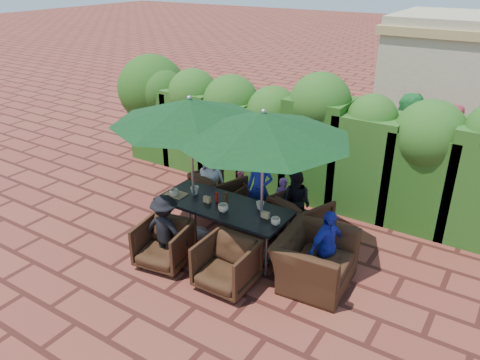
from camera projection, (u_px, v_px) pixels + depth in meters
The scene contains 30 objects.
ground at pixel (230, 240), 7.98m from camera, with size 80.00×80.00×0.00m, color maroon.
dining_table at pixel (223, 209), 7.57m from camera, with size 2.21×0.90×0.75m.
umbrella_left at pixel (190, 111), 7.22m from camera, with size 2.50×2.50×2.46m.
umbrella_right at pixel (263, 126), 6.57m from camera, with size 2.59×2.59×2.46m.
chair_far_left at pixel (218, 190), 8.79m from camera, with size 0.82×0.76×0.84m, color black.
chair_far_mid at pixel (254, 207), 8.32m from camera, with size 0.68×0.63×0.70m, color black.
chair_far_right at pixel (300, 215), 7.89m from camera, with size 0.82×0.77×0.85m, color black.
chair_near_left at pixel (164, 242), 7.20m from camera, with size 0.75×0.71×0.78m, color black.
chair_near_right at pixel (226, 262), 6.69m from camera, with size 0.78×0.73×0.80m, color black.
chair_end_right at pixel (315, 253), 6.73m from camera, with size 1.16×0.75×1.01m, color black.
adult_far_left at pixel (211, 182), 8.71m from camera, with size 0.59×0.35×1.19m, color silver.
adult_far_mid at pixel (260, 188), 8.31m from camera, with size 0.47×0.38×1.31m, color #1F2AAB.
adult_far_right at pixel (296, 203), 7.97m from camera, with size 0.55×0.33×1.14m, color black.
adult_near_left at pixel (166, 230), 7.18m from camera, with size 0.73×0.34×1.15m, color black.
adult_end_right at pixel (327, 247), 6.72m from camera, with size 0.68×0.34×1.16m, color #1F2AAB.
child_left at pixel (240, 191), 8.75m from camera, with size 0.30×0.24×0.82m, color #D14A5B.
child_right at pixel (283, 203), 8.23m from camera, with size 0.33×0.27×0.92m, color #86479B.
pedestrian_a at pixel (407, 137), 9.86m from camera, with size 1.78×0.64×1.91m, color #268C3B.
pedestrian_b at pixel (448, 143), 9.84m from camera, with size 0.81×0.49×1.68m, color #D14A5B.
cup_a at pixel (174, 193), 7.80m from camera, with size 0.15×0.15×0.12m, color beige.
cup_b at pixel (195, 190), 7.86m from camera, with size 0.14×0.14×0.13m, color beige.
cup_c at pixel (223, 208), 7.30m from camera, with size 0.17×0.17×0.13m, color beige.
cup_d at pixel (260, 205), 7.39m from camera, with size 0.13×0.13×0.12m, color beige.
cup_e at pixel (276, 221), 6.95m from camera, with size 0.14×0.14×0.11m, color beige.
ketchup_bottle at pixel (217, 197), 7.60m from camera, with size 0.04×0.04×0.17m, color #B20C0A.
sauce_bottle at pixel (226, 197), 7.60m from camera, with size 0.04×0.04×0.17m, color #4C230C.
serving_tray at pixel (176, 194), 7.86m from camera, with size 0.35×0.25×0.02m, color #9A784A.
number_block_left at pixel (207, 199), 7.60m from camera, with size 0.12×0.06×0.10m, color tan.
number_block_right at pixel (266, 215), 7.13m from camera, with size 0.12×0.06×0.10m, color tan.
hedge_wall at pixel (288, 128), 9.26m from camera, with size 9.10×1.60×2.50m.
Camera 1 is at (3.83, -5.62, 4.30)m, focal length 35.00 mm.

